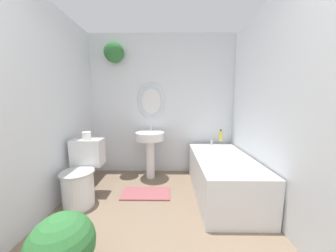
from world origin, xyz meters
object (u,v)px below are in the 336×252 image
Objects in this scene: shampoo_bottle at (221,136)px; toilet_paper_roll at (87,136)px; potted_plant at (62,249)px; bathtub at (222,174)px; toilet at (82,175)px; pedestal_sink at (150,144)px.

toilet_paper_roll reaches higher than shampoo_bottle.
shampoo_bottle is at bearing 48.92° from potted_plant.
bathtub reaches higher than potted_plant.
shampoo_bottle is 0.37× the size of potted_plant.
bathtub is 7.35× the size of shampoo_bottle.
toilet is 2.15m from shampoo_bottle.
toilet is at bearing 111.01° from potted_plant.
toilet_paper_roll is (-0.78, -0.51, 0.24)m from pedestal_sink.
shampoo_bottle is at bearing 21.76° from toilet.
toilet is 0.50m from toilet_paper_roll.
shampoo_bottle is at bearing 16.99° from toilet_paper_roll.
shampoo_bottle is 1.78× the size of toilet_paper_roll.
toilet is at bearing -158.24° from shampoo_bottle.
toilet_paper_roll is at bearing 90.00° from toilet.
pedestal_sink is 1.65× the size of potted_plant.
pedestal_sink is 7.94× the size of toilet_paper_roll.
pedestal_sink is 1.78m from potted_plant.
pedestal_sink is at bearing -175.57° from shampoo_bottle.
toilet is 0.88× the size of pedestal_sink.
shampoo_bottle is 2.06m from toilet_paper_roll.
potted_plant is 4.81× the size of toilet_paper_roll.
toilet_paper_roll is (0.00, 0.18, 0.47)m from toilet.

